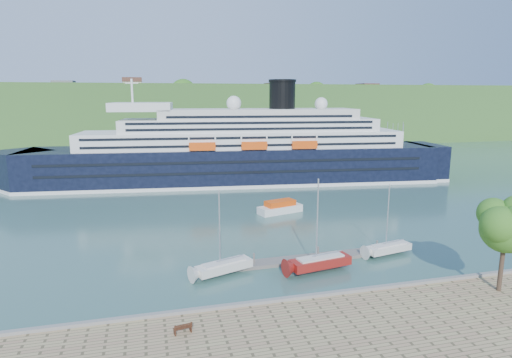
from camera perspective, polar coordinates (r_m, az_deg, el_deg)
name	(u,v)px	position (r m, az deg, el deg)	size (l,w,h in m)	color
ground	(325,304)	(43.55, 9.24, -16.13)	(400.00, 400.00, 0.00)	#2F554D
far_hillside	(185,115)	(181.18, -9.48, 8.48)	(400.00, 50.00, 24.00)	#375E25
quay_coping	(327,294)	(42.88, 9.40, -14.88)	(220.00, 0.50, 0.30)	slate
cruise_ship	(234,132)	(97.20, -2.93, 6.29)	(104.15, 15.17, 23.39)	black
park_bench	(183,327)	(36.82, -9.77, -18.91)	(1.56, 0.64, 1.00)	#442313
promenade_tree	(504,240)	(47.75, 30.20, -7.08)	(6.23, 6.23, 10.33)	#2E6019
floating_pontoon	(302,259)	(53.23, 6.20, -10.59)	(18.36, 2.24, 0.41)	gray
sailboat_white_near	(224,235)	(47.71, -4.34, -7.44)	(7.25, 2.01, 9.36)	silver
sailboat_red	(321,228)	(48.99, 8.70, -6.43)	(8.01, 2.22, 10.35)	maroon
sailboat_white_far	(390,222)	(56.02, 17.46, -5.44)	(6.76, 1.88, 8.74)	silver
tender_launch	(280,207)	(73.49, 3.22, -3.69)	(7.84, 2.68, 2.17)	#EC4B0D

